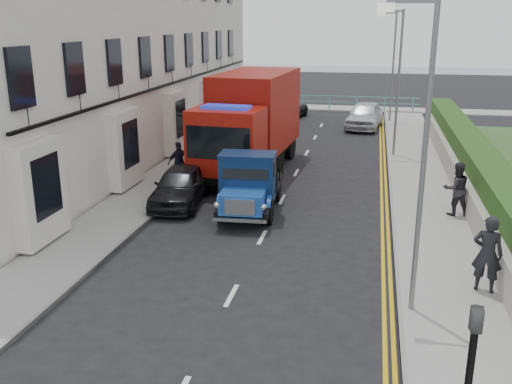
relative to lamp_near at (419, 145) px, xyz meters
name	(u,v)px	position (x,y,z in m)	size (l,w,h in m)	color
ground	(249,263)	(-4.18, 2.00, -4.00)	(120.00, 120.00, 0.00)	black
pavement_west	(178,171)	(-9.38, 11.00, -3.94)	(2.40, 38.00, 0.12)	gray
pavement_east	(421,184)	(1.12, 11.00, -3.94)	(2.60, 38.00, 0.12)	gray
promenade	(330,108)	(-4.18, 31.00, -3.94)	(30.00, 2.50, 0.12)	gray
sea_plane	(349,73)	(-4.18, 62.00, -4.00)	(120.00, 120.00, 0.00)	#505C6D
terrace_west	(116,6)	(-13.65, 15.00, 3.17)	(6.31, 30.20, 14.25)	white
garden_east	(472,167)	(3.03, 11.00, -3.10)	(1.45, 28.00, 1.75)	#B2AD9E
seafront_railing	(329,103)	(-4.18, 30.20, -3.42)	(13.00, 0.08, 1.11)	#59B2A5
lamp_near	(419,145)	(0.00, 0.00, 0.00)	(1.23, 0.18, 7.00)	slate
lamp_mid	(396,75)	(0.00, 16.00, 0.00)	(1.23, 0.18, 7.00)	slate
lamp_far	(392,60)	(0.00, 26.00, 0.00)	(1.23, 0.18, 7.00)	slate
traffic_signal	(469,377)	(0.42, -5.50, -1.92)	(0.16, 0.20, 3.10)	black
bedford_lorry	(248,187)	(-5.04, 5.97, -2.98)	(2.13, 4.79, 2.21)	black
red_lorry	(250,120)	(-6.25, 11.94, -1.71)	(3.35, 8.38, 4.30)	black
parked_car_front	(180,185)	(-7.78, 6.74, -3.30)	(1.66, 4.11, 1.40)	black
parked_car_mid	(241,146)	(-7.19, 14.00, -3.34)	(1.40, 4.01, 1.32)	#5986BF
parked_car_rear	(245,132)	(-7.78, 17.66, -3.37)	(1.77, 4.35, 1.26)	silver
seafront_car_left	(286,109)	(-6.85, 26.27, -3.36)	(2.11, 4.57, 1.27)	black
seafront_car_right	(365,115)	(-1.47, 23.58, -3.18)	(1.92, 4.78, 1.63)	silver
pedestrian_east_near	(487,254)	(1.92, 1.31, -2.90)	(0.71, 0.47, 1.95)	black
pedestrian_east_far	(456,189)	(1.92, 7.13, -2.95)	(0.90, 0.70, 1.85)	#2A2730
pedestrian_west_near	(180,162)	(-8.58, 9.04, -3.03)	(1.00, 0.42, 1.70)	black
pedestrian_west_far	(201,147)	(-8.58, 12.02, -3.01)	(0.84, 0.55, 1.73)	#3C342B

